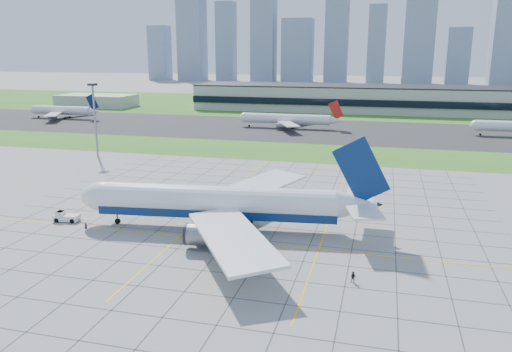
{
  "coord_description": "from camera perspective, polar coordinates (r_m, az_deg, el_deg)",
  "views": [
    {
      "loc": [
        28.59,
        -89.68,
        36.3
      ],
      "look_at": [
        -0.81,
        23.54,
        7.0
      ],
      "focal_mm": 35.0,
      "sensor_mm": 36.0,
      "label": 1
    }
  ],
  "objects": [
    {
      "name": "ground",
      "position": [
        100.88,
        -2.94,
        -7.05
      ],
      "size": [
        1400.0,
        1400.0,
        0.0
      ],
      "primitive_type": "plane",
      "color": "gray",
      "rests_on": "ground"
    },
    {
      "name": "grass_median",
      "position": [
        185.52,
        5.42,
        2.72
      ],
      "size": [
        700.0,
        35.0,
        0.04
      ],
      "primitive_type": "cube",
      "color": "#367120",
      "rests_on": "ground"
    },
    {
      "name": "asphalt_taxiway",
      "position": [
        239.18,
        7.55,
        5.22
      ],
      "size": [
        700.0,
        75.0,
        0.04
      ],
      "primitive_type": "cube",
      "color": "#383838",
      "rests_on": "ground"
    },
    {
      "name": "grass_far",
      "position": [
        347.76,
        9.86,
        7.87
      ],
      "size": [
        700.0,
        145.0,
        0.04
      ],
      "primitive_type": "cube",
      "color": "#367120",
      "rests_on": "ground"
    },
    {
      "name": "apron_markings",
      "position": [
        110.74,
        -1.0,
        -5.07
      ],
      "size": [
        120.0,
        130.0,
        0.03
      ],
      "color": "#474744",
      "rests_on": "ground"
    },
    {
      "name": "terminal",
      "position": [
        321.02,
        16.72,
        8.4
      ],
      "size": [
        260.0,
        43.0,
        15.8
      ],
      "color": "#B7B7B2",
      "rests_on": "ground"
    },
    {
      "name": "service_block",
      "position": [
        355.55,
        -17.74,
        8.19
      ],
      "size": [
        50.0,
        25.0,
        8.0
      ],
      "primitive_type": "cube",
      "color": "#B7B7B2",
      "rests_on": "ground"
    },
    {
      "name": "light_mast",
      "position": [
        184.53,
        -17.99,
        7.12
      ],
      "size": [
        2.5,
        2.5,
        25.6
      ],
      "color": "gray",
      "rests_on": "ground"
    },
    {
      "name": "city_skyline",
      "position": [
        611.25,
        11.5,
        15.93
      ],
      "size": [
        523.0,
        32.4,
        160.0
      ],
      "color": "#8090A8",
      "rests_on": "ground"
    },
    {
      "name": "airliner",
      "position": [
        104.14,
        -4.23,
        -3.13
      ],
      "size": [
        64.86,
        65.38,
        20.45
      ],
      "rotation": [
        0.0,
        0.0,
        0.12
      ],
      "color": "white",
      "rests_on": "ground"
    },
    {
      "name": "pushback_tug",
      "position": [
        117.6,
        -20.93,
        -4.38
      ],
      "size": [
        7.99,
        3.3,
        2.2
      ],
      "rotation": [
        0.0,
        0.0,
        0.12
      ],
      "color": "white",
      "rests_on": "ground"
    },
    {
      "name": "crew_near",
      "position": [
        110.09,
        -18.86,
        -5.51
      ],
      "size": [
        0.73,
        0.69,
        1.68
      ],
      "primitive_type": "imported",
      "rotation": [
        0.0,
        0.0,
        0.64
      ],
      "color": "black",
      "rests_on": "ground"
    },
    {
      "name": "crew_far",
      "position": [
        83.38,
        11.06,
        -11.29
      ],
      "size": [
        1.0,
        0.81,
        1.94
      ],
      "primitive_type": "imported",
      "rotation": [
        0.0,
        0.0,
        -0.09
      ],
      "color": "black",
      "rests_on": "ground"
    },
    {
      "name": "distant_jet_0",
      "position": [
        299.0,
        -21.2,
        7.01
      ],
      "size": [
        40.58,
        42.66,
        14.08
      ],
      "color": "white",
      "rests_on": "ground"
    },
    {
      "name": "distant_jet_1",
      "position": [
        243.59,
        3.65,
        6.53
      ],
      "size": [
        48.57,
        42.66,
        14.08
      ],
      "color": "white",
      "rests_on": "ground"
    }
  ]
}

